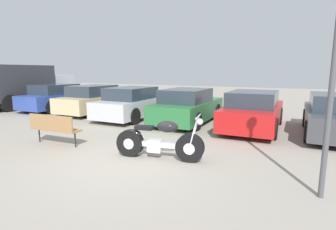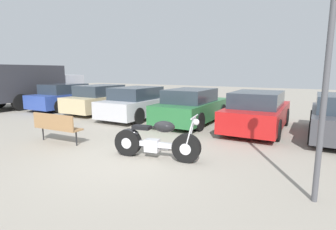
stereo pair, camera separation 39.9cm
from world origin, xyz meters
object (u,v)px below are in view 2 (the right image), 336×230
Objects in this scene: motorcycle at (155,141)px; delivery_truck at (29,84)px; parked_car_green at (192,107)px; parked_car_silver at (139,103)px; parked_car_red at (257,112)px; park_bench at (56,125)px; lamp_post at (329,47)px; parked_car_champagne at (103,99)px; parked_car_blue at (67,97)px.

delivery_truck is at bearing 159.21° from motorcycle.
motorcycle is 0.52× the size of parked_car_green.
parked_car_silver is 1.00× the size of parked_car_red.
parked_car_silver is 2.60× the size of park_bench.
lamp_post is at bearing -9.04° from motorcycle.
parked_car_silver is 7.94m from delivery_truck.
lamp_post is (1.86, -4.94, 1.79)m from parked_car_red.
lamp_post reaches higher than parked_car_champagne.
parked_car_red is (1.55, 4.40, 0.23)m from motorcycle.
delivery_truck is at bearing -179.36° from parked_car_green.
delivery_truck reaches higher than parked_car_blue.
parked_car_champagne is 5.39m from delivery_truck.
parked_car_red reaches higher than motorcycle.
parked_car_blue is 1.00× the size of parked_car_green.
park_bench is at bearing -135.60° from parked_car_red.
parked_car_silver is at bearing 129.36° from motorcycle.
parked_car_red is 5.58m from lamp_post.
parked_car_green is (2.58, 0.08, 0.00)m from parked_car_silver.
parked_car_red is at bearing 0.11° from delivery_truck.
lamp_post is (6.64, -0.26, 1.91)m from park_bench.
parked_car_blue is at bearing 177.85° from parked_car_green.
parked_car_silver is at bearing 94.66° from park_bench.
parked_car_silver is at bearing -9.38° from parked_car_champagne.
motorcycle is at bearing -28.57° from parked_car_blue.
parked_car_blue is 1.12× the size of lamp_post.
parked_car_green is at bearing -3.83° from parked_car_champagne.
parked_car_silver is 0.68× the size of delivery_truck.
lamp_post is (12.19, -5.33, 1.79)m from parked_car_blue.
parked_car_blue is 2.58m from parked_car_champagne.
parked_car_red is 13.09m from delivery_truck.
parked_car_silver is at bearing 179.88° from parked_car_red.
parked_car_blue and parked_car_red have the same top height.
motorcycle is 0.52× the size of parked_car_silver.
parked_car_green and parked_car_red have the same top height.
motorcycle is 0.52× the size of parked_car_red.
parked_car_champagne is 5.92m from park_bench.
parked_car_silver is 1.00× the size of parked_car_green.
parked_car_red is at bearing -0.12° from parked_car_silver.
delivery_truck is (-7.91, -0.04, 0.70)m from parked_car_silver.
parked_car_silver is at bearing -4.12° from parked_car_blue.
parked_car_red is at bearing -3.23° from parked_car_champagne.
parked_car_champagne is 1.00× the size of parked_car_silver.
parked_car_blue is 1.00× the size of parked_car_red.
parked_car_green is at bearing 1.80° from parked_car_silver.
delivery_truck is 1.64× the size of lamp_post.
parked_car_blue is (-8.79, 4.78, 0.23)m from motorcycle.
parked_car_green is 1.12× the size of lamp_post.
parked_car_red is 1.12× the size of lamp_post.
parked_car_red is (2.58, -0.09, 0.00)m from parked_car_green.
parked_car_blue is 5.18m from parked_car_silver.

